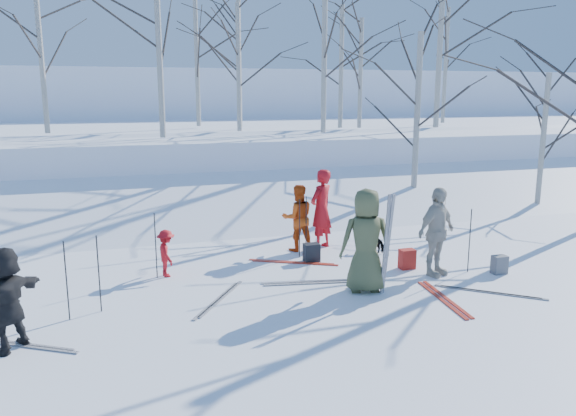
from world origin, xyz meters
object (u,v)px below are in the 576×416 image
object	(u,v)px
skier_olive_center	(366,241)
backpack_grey	(499,265)
skier_grey_west	(7,299)
backpack_dark	(312,252)
skier_red_seated	(166,253)
backpack_red	(407,259)
dog	(373,242)
skier_red_north	(321,209)
skier_cream_east	(436,232)
skier_redor_behind	(298,218)

from	to	relation	value
skier_olive_center	backpack_grey	bearing A→B (deg)	-165.05
skier_olive_center	backpack_grey	size ratio (longest dim) A/B	5.15
skier_grey_west	backpack_dark	xyz separation A→B (m)	(5.64, 2.77, -0.57)
skier_red_seated	backpack_red	size ratio (longest dim) A/B	2.30
skier_olive_center	dog	bearing A→B (deg)	-106.32
backpack_red	backpack_grey	world-z (taller)	backpack_red
skier_red_north	skier_red_seated	size ratio (longest dim) A/B	1.97
skier_olive_center	backpack_dark	size ratio (longest dim) A/B	4.89
skier_grey_west	skier_olive_center	bearing A→B (deg)	135.79
skier_cream_east	skier_grey_west	distance (m)	7.81
skier_olive_center	skier_red_seated	size ratio (longest dim) A/B	2.03
skier_red_north	skier_cream_east	world-z (taller)	skier_red_north
skier_red_north	skier_grey_west	bearing A→B (deg)	-3.10
skier_red_north	skier_cream_east	xyz separation A→B (m)	(1.50, -2.61, -0.04)
dog	backpack_grey	size ratio (longest dim) A/B	1.47
dog	backpack_red	distance (m)	1.36
skier_red_seated	dog	distance (m)	4.79
skier_olive_center	skier_red_seated	xyz separation A→B (m)	(-3.47, 2.00, -0.50)
skier_olive_center	skier_redor_behind	size ratio (longest dim) A/B	1.25
skier_redor_behind	skier_grey_west	distance (m)	6.74
skier_red_north	backpack_dark	xyz separation A→B (m)	(-0.58, -0.97, -0.75)
skier_olive_center	backpack_red	distance (m)	1.90
skier_grey_west	skier_red_seated	bearing A→B (deg)	176.36
skier_redor_behind	backpack_grey	world-z (taller)	skier_redor_behind
skier_red_seated	dog	size ratio (longest dim) A/B	1.73
skier_red_seated	skier_cream_east	xyz separation A→B (m)	(5.23, -1.56, 0.43)
skier_olive_center	backpack_dark	xyz separation A→B (m)	(-0.32, 2.08, -0.78)
skier_cream_east	backpack_dark	bearing A→B (deg)	119.41
backpack_dark	skier_redor_behind	bearing A→B (deg)	90.93
skier_red_north	skier_red_seated	world-z (taller)	skier_red_north
skier_cream_east	backpack_dark	size ratio (longest dim) A/B	4.55
backpack_grey	skier_grey_west	bearing A→B (deg)	-174.90
skier_red_seated	backpack_red	world-z (taller)	skier_red_seated
skier_red_north	skier_redor_behind	xyz separation A→B (m)	(-0.60, -0.04, -0.17)
backpack_grey	skier_red_seated	bearing A→B (deg)	164.00
dog	backpack_grey	bearing A→B (deg)	81.33
skier_redor_behind	skier_grey_west	world-z (taller)	skier_redor_behind
skier_olive_center	skier_red_north	distance (m)	3.06
skier_red_north	backpack_grey	size ratio (longest dim) A/B	5.01
skier_red_north	backpack_dark	bearing A→B (deg)	24.78
skier_red_north	skier_grey_west	size ratio (longest dim) A/B	1.23
skier_red_north	backpack_dark	world-z (taller)	skier_red_north
skier_red_seated	backpack_red	xyz separation A→B (m)	(4.91, -1.01, -0.27)
skier_red_north	backpack_red	xyz separation A→B (m)	(1.17, -2.07, -0.74)
skier_red_north	dog	world-z (taller)	skier_red_north
skier_redor_behind	skier_red_seated	bearing A→B (deg)	22.04
backpack_red	dog	bearing A→B (deg)	95.69
dog	backpack_dark	xyz separation A→B (m)	(-1.62, -0.25, -0.04)
skier_red_seated	backpack_grey	distance (m)	6.83
skier_olive_center	skier_red_north	size ratio (longest dim) A/B	1.03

